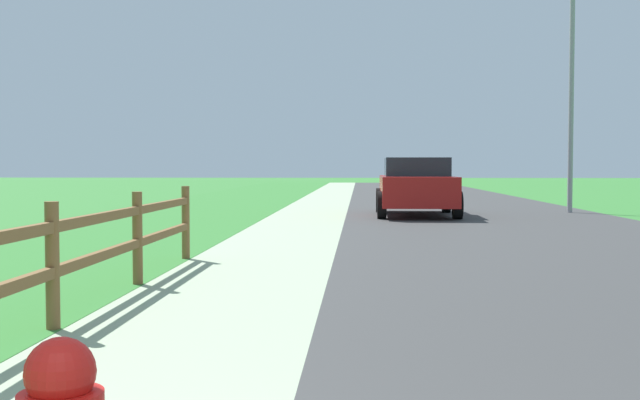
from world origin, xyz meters
name	(u,v)px	position (x,y,z in m)	size (l,w,h in m)	color
ground_plane	(349,205)	(0.00, 25.00, 0.00)	(120.00, 120.00, 0.00)	#337930
road_asphalt	(449,203)	(3.50, 27.00, 0.00)	(7.00, 66.00, 0.01)	#3A3A3A
curb_concrete	(266,202)	(-3.00, 27.00, 0.00)	(6.00, 66.00, 0.01)	#9FB18E
grass_verge	(225,202)	(-4.50, 27.00, 0.01)	(5.00, 66.00, 0.00)	#337930
rail_fence	(52,255)	(-2.07, 5.44, 0.60)	(0.11, 9.49, 1.02)	brown
parked_suv_red	(416,186)	(1.84, 19.89, 0.77)	(2.10, 4.33, 1.52)	maroon
street_lamp	(575,62)	(6.32, 21.36, 4.20)	(1.17, 0.20, 7.16)	gray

